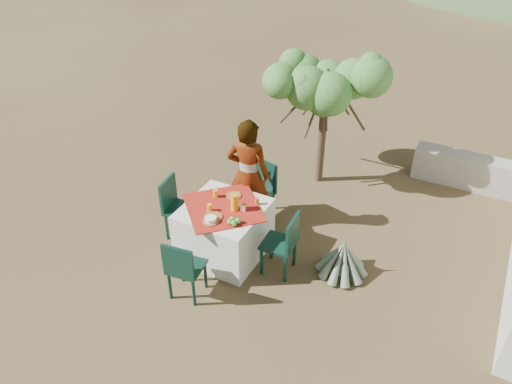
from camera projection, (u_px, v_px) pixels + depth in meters
ground at (192, 245)px, 7.04m from camera, size 160.00×160.00×0.00m
table at (224, 230)px, 6.70m from camera, size 1.30×1.30×0.76m
chair_far at (260, 188)px, 7.31m from camera, size 0.52×0.52×0.92m
chair_near at (183, 268)px, 5.94m from camera, size 0.45×0.45×0.87m
chair_left at (176, 205)px, 6.97m from camera, size 0.47×0.47×0.90m
chair_right at (284, 242)px, 6.32m from camera, size 0.43×0.43×0.88m
person at (248, 175)px, 6.98m from camera, size 0.68×0.51×1.70m
shrub_tree at (331, 92)px, 7.60m from camera, size 1.69×1.65×1.98m
agave at (343, 259)px, 6.43m from camera, size 0.67×0.68×0.72m
stone_wall at (497, 178)px, 7.99m from camera, size 2.60×0.35×0.55m
plate_far at (233, 196)px, 6.69m from camera, size 0.21×0.21×0.01m
plate_near at (213, 217)px, 6.30m from camera, size 0.24×0.24×0.01m
glass_far at (216, 193)px, 6.65m from camera, size 0.07×0.07×0.11m
glass_near at (209, 208)px, 6.39m from camera, size 0.06×0.06×0.10m
juice_pitcher at (235, 202)px, 6.38m from camera, size 0.11×0.11×0.23m
bowl_plate at (211, 221)px, 6.22m from camera, size 0.21×0.21×0.01m
white_bowl at (211, 219)px, 6.21m from camera, size 0.14×0.14×0.05m
jar_left at (244, 207)px, 6.41m from camera, size 0.06×0.06×0.09m
jar_right at (257, 201)px, 6.53m from camera, size 0.05×0.05×0.08m
napkin_holder at (243, 208)px, 6.40m from camera, size 0.07×0.06×0.08m
fruit_cluster at (234, 221)px, 6.17m from camera, size 0.15×0.14×0.08m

